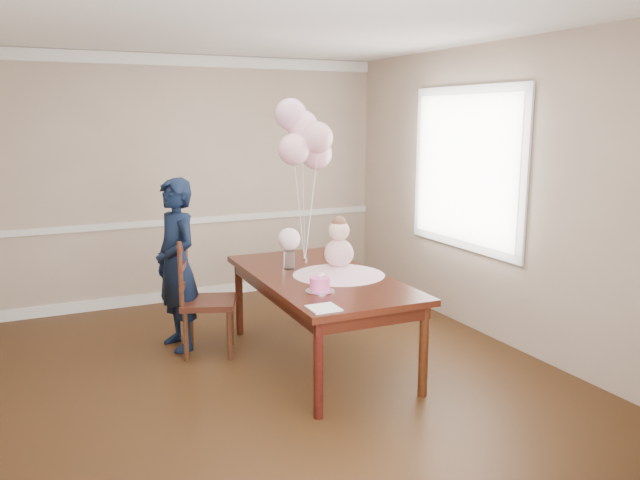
{
  "coord_description": "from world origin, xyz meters",
  "views": [
    {
      "loc": [
        -1.6,
        -4.33,
        2.04
      ],
      "look_at": [
        0.53,
        0.19,
        1.05
      ],
      "focal_mm": 35.0,
      "sensor_mm": 36.0,
      "label": 1
    }
  ],
  "objects_px": {
    "dining_table_top": "(320,278)",
    "dining_chair_seat": "(209,302)",
    "birthday_cake": "(320,284)",
    "woman": "(177,265)"
  },
  "relations": [
    {
      "from": "dining_table_top",
      "to": "dining_chair_seat",
      "type": "relative_size",
      "value": 4.51
    },
    {
      "from": "dining_table_top",
      "to": "dining_chair_seat",
      "type": "height_order",
      "value": "dining_table_top"
    },
    {
      "from": "birthday_cake",
      "to": "woman",
      "type": "bearing_deg",
      "value": 121.45
    },
    {
      "from": "birthday_cake",
      "to": "dining_chair_seat",
      "type": "relative_size",
      "value": 0.34
    },
    {
      "from": "dining_chair_seat",
      "to": "woman",
      "type": "bearing_deg",
      "value": 151.45
    },
    {
      "from": "dining_table_top",
      "to": "woman",
      "type": "height_order",
      "value": "woman"
    },
    {
      "from": "dining_chair_seat",
      "to": "woman",
      "type": "height_order",
      "value": "woman"
    },
    {
      "from": "birthday_cake",
      "to": "dining_chair_seat",
      "type": "distance_m",
      "value": 1.25
    },
    {
      "from": "dining_table_top",
      "to": "birthday_cake",
      "type": "distance_m",
      "value": 0.5
    },
    {
      "from": "birthday_cake",
      "to": "woman",
      "type": "height_order",
      "value": "woman"
    }
  ]
}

